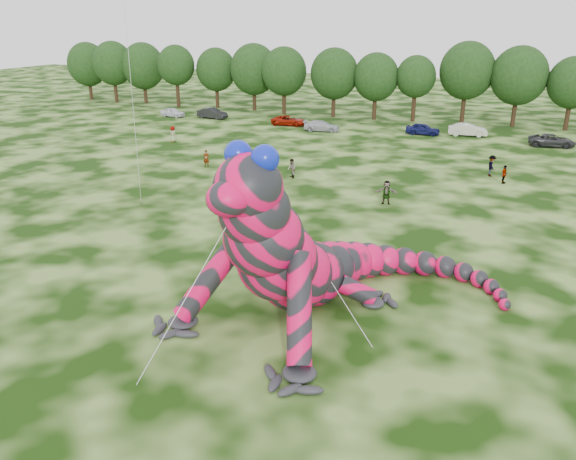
% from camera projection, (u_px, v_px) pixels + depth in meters
% --- Properties ---
extents(ground, '(240.00, 240.00, 0.00)m').
position_uv_depth(ground, '(183.00, 310.00, 26.91)').
color(ground, '#16330A').
rests_on(ground, ground).
extents(inflatable_gecko, '(18.69, 20.59, 8.66)m').
position_uv_depth(inflatable_gecko, '(311.00, 218.00, 26.26)').
color(inflatable_gecko, '#E7084C').
rests_on(inflatable_gecko, ground).
extents(tree_0, '(6.91, 6.22, 9.51)m').
position_uv_depth(tree_0, '(88.00, 71.00, 95.53)').
color(tree_0, black).
rests_on(tree_0, ground).
extents(tree_1, '(6.74, 6.07, 9.81)m').
position_uv_depth(tree_1, '(114.00, 72.00, 92.32)').
color(tree_1, black).
rests_on(tree_1, ground).
extents(tree_2, '(7.04, 6.34, 9.64)m').
position_uv_depth(tree_2, '(144.00, 73.00, 91.13)').
color(tree_2, black).
rests_on(tree_2, ground).
extents(tree_3, '(5.81, 5.23, 9.44)m').
position_uv_depth(tree_3, '(177.00, 76.00, 87.18)').
color(tree_3, black).
rests_on(tree_3, ground).
extents(tree_4, '(6.22, 5.60, 9.06)m').
position_uv_depth(tree_4, '(216.00, 78.00, 86.60)').
color(tree_4, black).
rests_on(tree_4, ground).
extents(tree_5, '(7.16, 6.44, 9.80)m').
position_uv_depth(tree_5, '(254.00, 77.00, 83.99)').
color(tree_5, black).
rests_on(tree_5, ground).
extents(tree_6, '(6.52, 5.86, 9.49)m').
position_uv_depth(tree_6, '(284.00, 81.00, 80.60)').
color(tree_6, black).
rests_on(tree_6, ground).
extents(tree_7, '(6.68, 6.01, 9.48)m').
position_uv_depth(tree_7, '(334.00, 83.00, 78.14)').
color(tree_7, black).
rests_on(tree_7, ground).
extents(tree_8, '(6.14, 5.53, 8.94)m').
position_uv_depth(tree_8, '(376.00, 86.00, 76.38)').
color(tree_8, black).
rests_on(tree_8, ground).
extents(tree_9, '(5.27, 4.74, 8.68)m').
position_uv_depth(tree_9, '(415.00, 89.00, 74.93)').
color(tree_9, black).
rests_on(tree_9, ground).
extents(tree_10, '(7.09, 6.38, 10.50)m').
position_uv_depth(tree_10, '(466.00, 83.00, 73.50)').
color(tree_10, black).
rests_on(tree_10, ground).
extents(tree_11, '(7.01, 6.31, 10.07)m').
position_uv_depth(tree_11, '(518.00, 87.00, 71.05)').
color(tree_11, black).
rests_on(tree_11, ground).
extents(tree_12, '(5.99, 5.39, 8.97)m').
position_uv_depth(tree_12, '(571.00, 94.00, 68.71)').
color(tree_12, black).
rests_on(tree_12, ground).
extents(car_0, '(3.88, 2.03, 1.26)m').
position_uv_depth(car_0, '(173.00, 112.00, 79.78)').
color(car_0, white).
rests_on(car_0, ground).
extents(car_1, '(4.52, 2.04, 1.44)m').
position_uv_depth(car_1, '(212.00, 113.00, 78.40)').
color(car_1, black).
rests_on(car_1, ground).
extents(car_2, '(4.69, 2.41, 1.27)m').
position_uv_depth(car_2, '(289.00, 121.00, 73.29)').
color(car_2, '#911405').
rests_on(car_2, ground).
extents(car_3, '(4.67, 2.49, 1.29)m').
position_uv_depth(car_3, '(322.00, 126.00, 69.56)').
color(car_3, '#B3B6BD').
rests_on(car_3, ground).
extents(car_4, '(4.04, 1.63, 1.38)m').
position_uv_depth(car_4, '(423.00, 129.00, 67.38)').
color(car_4, '#12154D').
rests_on(car_4, ground).
extents(car_5, '(4.64, 2.18, 1.47)m').
position_uv_depth(car_5, '(468.00, 130.00, 66.62)').
color(car_5, beige).
rests_on(car_5, ground).
extents(car_6, '(5.00, 2.64, 1.34)m').
position_uv_depth(car_6, '(552.00, 140.00, 61.10)').
color(car_6, '#2A2A2D').
rests_on(car_6, ground).
extents(spectator_4, '(0.74, 0.97, 1.77)m').
position_uv_depth(spectator_4, '(173.00, 134.00, 63.35)').
color(spectator_4, gray).
rests_on(spectator_4, ground).
extents(spectator_5, '(1.73, 0.81, 1.80)m').
position_uv_depth(spectator_5, '(386.00, 192.00, 42.05)').
color(spectator_5, gray).
rests_on(spectator_5, ground).
extents(spectator_2, '(1.02, 1.36, 1.87)m').
position_uv_depth(spectator_2, '(492.00, 166.00, 49.48)').
color(spectator_2, gray).
rests_on(spectator_2, ground).
extents(spectator_0, '(0.65, 0.49, 1.60)m').
position_uv_depth(spectator_0, '(206.00, 159.00, 52.60)').
color(spectator_0, gray).
rests_on(spectator_0, ground).
extents(spectator_1, '(1.03, 1.05, 1.71)m').
position_uv_depth(spectator_1, '(292.00, 169.00, 48.88)').
color(spectator_1, gray).
rests_on(spectator_1, ground).
extents(spectator_3, '(0.69, 0.99, 1.56)m').
position_uv_depth(spectator_3, '(504.00, 174.00, 47.34)').
color(spectator_3, gray).
rests_on(spectator_3, ground).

